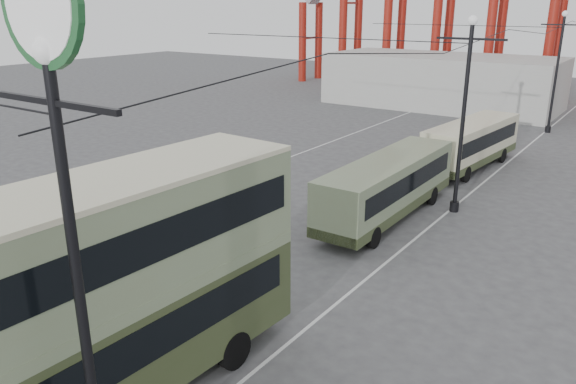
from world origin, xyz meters
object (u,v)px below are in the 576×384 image
Objects in this scene: single_decker_green at (388,185)px; double_decker_bus at (100,290)px; single_decker_cream at (472,142)px; lamp_post_near at (57,130)px; pedestrian at (198,250)px.

double_decker_bus is at bearing -89.45° from single_decker_green.
double_decker_bus is 1.18× the size of single_decker_cream.
lamp_post_near reaches higher than pedestrian.
single_decker_cream is 5.06× the size of pedestrian.
single_decker_green is 10.98m from single_decker_cream.
lamp_post_near is at bearing -38.77° from double_decker_bus.
lamp_post_near is 12.61m from pedestrian.
pedestrian is at bearing 123.15° from lamp_post_near.
lamp_post_near reaches higher than single_decker_green.
single_decker_green is 5.49× the size of pedestrian.
single_decker_green reaches higher than single_decker_cream.
pedestrian is at bearing -109.89° from single_decker_green.
double_decker_bus is (-2.22, 1.97, -4.50)m from lamp_post_near.
double_decker_bus is at bearing 119.01° from pedestrian.
pedestrian is (-3.88, -20.34, -0.70)m from single_decker_cream.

